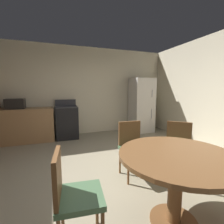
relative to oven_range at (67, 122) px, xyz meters
name	(u,v)px	position (x,y,z in m)	size (l,w,h in m)	color
ground_plane	(114,183)	(0.49, -2.63, -0.47)	(14.00, 14.00, 0.00)	gray
wall_back	(81,91)	(0.49, 0.40, 0.88)	(5.85, 0.12, 2.70)	beige
kitchen_counter	(18,126)	(-1.24, 0.00, -0.02)	(1.78, 0.60, 0.90)	#9E754C
oven_range	(67,122)	(0.00, 0.00, 0.00)	(0.60, 0.60, 1.10)	black
refrigerator	(141,105)	(2.41, -0.05, 0.41)	(0.68, 0.68, 1.76)	silver
microwave	(15,104)	(-1.27, 0.00, 0.56)	(0.44, 0.32, 0.26)	black
dining_table	(176,169)	(0.83, -3.51, 0.13)	(1.15, 1.15, 0.76)	brown
chair_northeast	(178,146)	(1.53, -2.77, 0.03)	(0.57, 0.57, 0.87)	brown
chair_west	(72,193)	(-0.18, -3.40, 0.03)	(0.44, 0.44, 0.87)	brown
chair_north	(132,145)	(0.85, -2.49, 0.03)	(0.41, 0.41, 0.87)	brown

